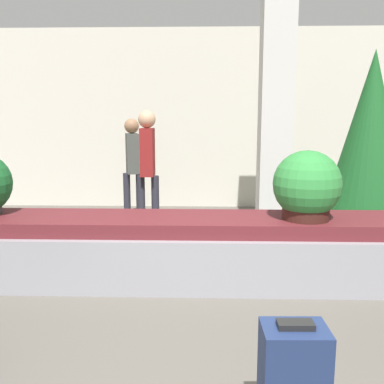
{
  "coord_description": "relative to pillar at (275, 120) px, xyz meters",
  "views": [
    {
      "loc": [
        0.12,
        -2.4,
        1.63
      ],
      "look_at": [
        0.0,
        1.74,
        0.91
      ],
      "focal_mm": 40.0,
      "sensor_mm": 36.0,
      "label": 1
    }
  ],
  "objects": [
    {
      "name": "traveler_2",
      "position": [
        -1.75,
        -0.02,
        -0.56
      ],
      "size": [
        0.31,
        0.32,
        1.74
      ],
      "rotation": [
        0.0,
        0.0,
        -1.56
      ],
      "color": "#282833",
      "rests_on": "ground_plane"
    },
    {
      "name": "traveler_0",
      "position": [
        -2.08,
        0.68,
        -0.64
      ],
      "size": [
        0.31,
        0.36,
        1.62
      ],
      "rotation": [
        0.0,
        0.0,
        1.84
      ],
      "color": "#282833",
      "rests_on": "ground_plane"
    },
    {
      "name": "decorated_tree",
      "position": [
        1.27,
        -0.06,
        -0.25
      ],
      "size": [
        1.22,
        1.22,
        2.52
      ],
      "color": "#4C331E",
      "rests_on": "ground_plane"
    },
    {
      "name": "carousel",
      "position": [
        -1.08,
        -1.79,
        -1.28
      ],
      "size": [
        7.38,
        0.89,
        0.66
      ],
      "color": "gray",
      "rests_on": "ground_plane"
    },
    {
      "name": "potted_plant_1",
      "position": [
        0.02,
        -1.85,
        -0.62
      ],
      "size": [
        0.65,
        0.65,
        0.67
      ],
      "color": "#381914",
      "rests_on": "carousel"
    },
    {
      "name": "back_wall",
      "position": [
        -1.08,
        1.92,
        0.0
      ],
      "size": [
        18.0,
        0.06,
        3.2
      ],
      "color": "beige",
      "rests_on": "ground_plane"
    },
    {
      "name": "pillar",
      "position": [
        0.0,
        0.0,
        0.0
      ],
      "size": [
        0.43,
        0.43,
        3.2
      ],
      "color": "silver",
      "rests_on": "ground_plane"
    }
  ]
}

